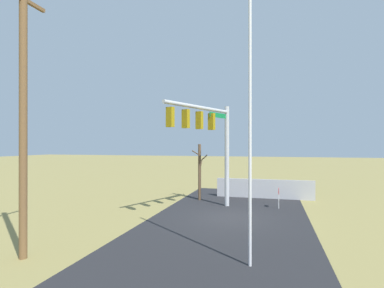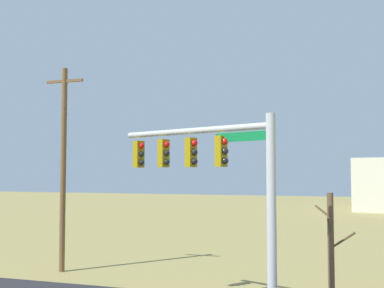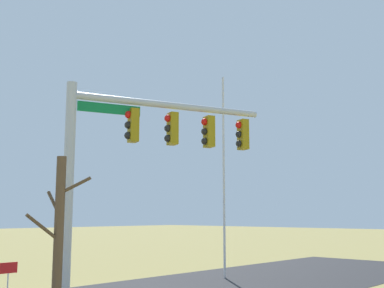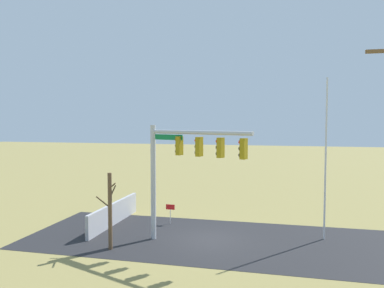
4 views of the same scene
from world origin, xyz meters
TOP-DOWN VIEW (x-y plane):
  - signal_mast at (1.15, 1.29)m, footprint 5.67×2.38m
  - utility_pole at (-7.42, 5.93)m, footprint 1.90×0.26m
  - bare_tree at (4.52, 2.71)m, footprint 1.27×1.02m

SIDE VIEW (x-z plane):
  - bare_tree at x=4.52m, z-range 0.06..3.93m
  - signal_mast at x=1.15m, z-range 1.36..7.58m
  - utility_pole at x=-7.42m, z-range 0.17..9.53m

